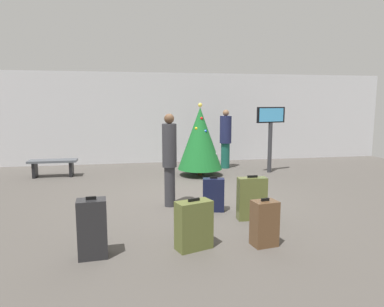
# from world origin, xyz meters

# --- Properties ---
(ground_plane) EXTENTS (16.00, 16.00, 0.00)m
(ground_plane) POSITION_xyz_m (0.00, 0.00, 0.00)
(ground_plane) COLOR #514C47
(back_wall) EXTENTS (16.00, 0.20, 3.07)m
(back_wall) POSITION_xyz_m (0.00, 4.88, 1.54)
(back_wall) COLOR silver
(back_wall) RESTS_ON ground_plane
(holiday_tree) EXTENTS (1.26, 1.26, 2.05)m
(holiday_tree) POSITION_xyz_m (0.63, 2.38, 1.06)
(holiday_tree) COLOR #4C3319
(holiday_tree) RESTS_ON ground_plane
(flight_info_kiosk) EXTENTS (0.94, 0.33, 1.94)m
(flight_info_kiosk) POSITION_xyz_m (2.75, 2.44, 1.36)
(flight_info_kiosk) COLOR #333338
(flight_info_kiosk) RESTS_ON ground_plane
(waiting_bench) EXTENTS (1.29, 0.44, 0.48)m
(waiting_bench) POSITION_xyz_m (-3.45, 2.92, 0.35)
(waiting_bench) COLOR #4C5159
(waiting_bench) RESTS_ON ground_plane
(traveller_0) EXTENTS (0.38, 0.38, 1.85)m
(traveller_0) POSITION_xyz_m (1.65, 3.35, 0.97)
(traveller_0) COLOR #19594C
(traveller_0) RESTS_ON ground_plane
(traveller_1) EXTENTS (0.38, 0.38, 1.84)m
(traveller_1) POSITION_xyz_m (-0.57, -0.44, 0.99)
(traveller_1) COLOR #333338
(traveller_1) RESTS_ON ground_plane
(suitcase_0) EXTENTS (0.39, 0.31, 0.70)m
(suitcase_0) POSITION_xyz_m (0.55, -2.61, 0.33)
(suitcase_0) COLOR brown
(suitcase_0) RESTS_ON ground_plane
(suitcase_1) EXTENTS (0.56, 0.40, 0.73)m
(suitcase_1) POSITION_xyz_m (-0.48, -2.55, 0.35)
(suitcase_1) COLOR #59602D
(suitcase_1) RESTS_ON ground_plane
(suitcase_2) EXTENTS (0.40, 0.30, 0.83)m
(suitcase_2) POSITION_xyz_m (-1.85, -2.58, 0.40)
(suitcase_2) COLOR #232326
(suitcase_2) RESTS_ON ground_plane
(suitcase_3) EXTENTS (0.51, 0.22, 0.79)m
(suitcase_3) POSITION_xyz_m (0.76, -1.50, 0.38)
(suitcase_3) COLOR #59602D
(suitcase_3) RESTS_ON ground_plane
(suitcase_4) EXTENTS (0.44, 0.27, 0.67)m
(suitcase_4) POSITION_xyz_m (0.21, -0.92, 0.32)
(suitcase_4) COLOR #141938
(suitcase_4) RESTS_ON ground_plane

